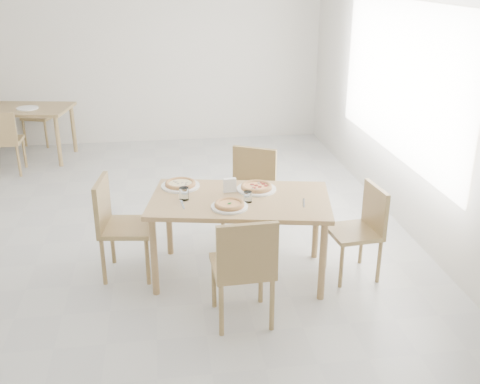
{
  "coord_description": "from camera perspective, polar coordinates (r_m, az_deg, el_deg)",
  "views": [
    {
      "loc": [
        0.5,
        -5.29,
        2.61
      ],
      "look_at": [
        1.13,
        -0.87,
        0.81
      ],
      "focal_mm": 42.0,
      "sensor_mm": 36.0,
      "label": 1
    }
  ],
  "objects": [
    {
      "name": "room",
      "position": [
        6.22,
        15.83,
        10.91
      ],
      "size": [
        7.28,
        7.0,
        7.0
      ],
      "color": "beige",
      "rests_on": "ground"
    },
    {
      "name": "main_table",
      "position": [
        4.86,
        -0.0,
        -1.5
      ],
      "size": [
        1.68,
        1.15,
        0.75
      ],
      "rotation": [
        0.0,
        0.0,
        -0.19
      ],
      "color": "tan",
      "rests_on": "ground"
    },
    {
      "name": "chair_south",
      "position": [
        4.24,
        0.43,
        -7.33
      ],
      "size": [
        0.47,
        0.47,
        0.92
      ],
      "rotation": [
        0.0,
        0.0,
        3.18
      ],
      "color": "tan",
      "rests_on": "ground"
    },
    {
      "name": "chair_north",
      "position": [
        5.65,
        1.08,
        0.43
      ],
      "size": [
        0.61,
        0.61,
        0.92
      ],
      "rotation": [
        0.0,
        0.0,
        -0.48
      ],
      "color": "tan",
      "rests_on": "ground"
    },
    {
      "name": "chair_west",
      "position": [
        5.06,
        -12.38,
        -2.84
      ],
      "size": [
        0.51,
        0.51,
        0.91
      ],
      "rotation": [
        0.0,
        0.0,
        1.43
      ],
      "color": "tan",
      "rests_on": "ground"
    },
    {
      "name": "chair_east",
      "position": [
        5.07,
        12.33,
        -3.29
      ],
      "size": [
        0.46,
        0.46,
        0.84
      ],
      "rotation": [
        0.0,
        0.0,
        -1.47
      ],
      "color": "tan",
      "rests_on": "ground"
    },
    {
      "name": "plate_margherita",
      "position": [
        4.64,
        -1.07,
        -1.51
      ],
      "size": [
        0.31,
        0.31,
        0.02
      ],
      "primitive_type": "cylinder",
      "color": "white",
      "rests_on": "main_table"
    },
    {
      "name": "plate_mushroom",
      "position": [
        5.11,
        -6.07,
        0.63
      ],
      "size": [
        0.35,
        0.35,
        0.02
      ],
      "primitive_type": "cylinder",
      "color": "white",
      "rests_on": "main_table"
    },
    {
      "name": "plate_pepperoni",
      "position": [
        5.01,
        1.68,
        0.31
      ],
      "size": [
        0.35,
        0.35,
        0.02
      ],
      "primitive_type": "cylinder",
      "color": "white",
      "rests_on": "main_table"
    },
    {
      "name": "pizza_margherita",
      "position": [
        4.63,
        -1.07,
        -1.25
      ],
      "size": [
        0.31,
        0.31,
        0.03
      ],
      "rotation": [
        0.0,
        0.0,
        0.3
      ],
      "color": "#E9AC6D",
      "rests_on": "plate_margherita"
    },
    {
      "name": "pizza_mushroom",
      "position": [
        5.1,
        -6.08,
        0.87
      ],
      "size": [
        0.37,
        0.37,
        0.03
      ],
      "rotation": [
        0.0,
        0.0,
        -0.43
      ],
      "color": "#E9AC6D",
      "rests_on": "plate_mushroom"
    },
    {
      "name": "pizza_pepperoni",
      "position": [
        5.0,
        1.68,
        0.56
      ],
      "size": [
        0.35,
        0.35,
        0.03
      ],
      "rotation": [
        0.0,
        0.0,
        -0.29
      ],
      "color": "#E9AC6D",
      "rests_on": "plate_pepperoni"
    },
    {
      "name": "tumbler_a",
      "position": [
        4.8,
        -5.7,
        -0.18
      ],
      "size": [
        0.08,
        0.08,
        0.11
      ],
      "primitive_type": "cylinder",
      "color": "white",
      "rests_on": "main_table"
    },
    {
      "name": "tumbler_b",
      "position": [
        4.74,
        0.8,
        -0.49
      ],
      "size": [
        0.07,
        0.07,
        0.09
      ],
      "primitive_type": "cylinder",
      "color": "white",
      "rests_on": "main_table"
    },
    {
      "name": "napkin_holder",
      "position": [
        4.92,
        -1.04,
        0.62
      ],
      "size": [
        0.12,
        0.07,
        0.13
      ],
      "rotation": [
        0.0,
        0.0,
        0.06
      ],
      "color": "silver",
      "rests_on": "main_table"
    },
    {
      "name": "fork_a",
      "position": [
        4.76,
        6.51,
        -1.12
      ],
      "size": [
        0.06,
        0.19,
        0.01
      ],
      "primitive_type": "cube",
      "rotation": [
        0.0,
        0.0,
        -0.24
      ],
      "color": "silver",
      "rests_on": "main_table"
    },
    {
      "name": "fork_b",
      "position": [
        4.72,
        -5.85,
        -1.29
      ],
      "size": [
        0.03,
        0.19,
        0.01
      ],
      "primitive_type": "cube",
      "rotation": [
        0.0,
        0.0,
        0.09
      ],
      "color": "silver",
      "rests_on": "main_table"
    },
    {
      "name": "second_table",
      "position": [
        8.62,
        -21.47,
        7.41
      ],
      "size": [
        1.52,
        1.04,
        0.75
      ],
      "rotation": [
        0.0,
        0.0,
        -0.18
      ],
      "color": "tan",
      "rests_on": "ground"
    },
    {
      "name": "chair_back_s",
      "position": [
        8.03,
        -23.0,
        5.07
      ],
      "size": [
        0.44,
        0.44,
        0.88
      ],
      "rotation": [
        0.0,
        0.0,
        3.16
      ],
      "color": "tan",
      "rests_on": "ground"
    },
    {
      "name": "chair_back_n",
      "position": [
        9.37,
        -19.47,
        7.74
      ],
      "size": [
        0.55,
        0.55,
        0.87
      ],
      "rotation": [
        0.0,
        0.0,
        -0.35
      ],
      "color": "tan",
      "rests_on": "ground"
    },
    {
      "name": "plate_empty",
      "position": [
        8.48,
        -20.78,
        7.97
      ],
      "size": [
        0.3,
        0.3,
        0.02
      ],
      "primitive_type": "cylinder",
      "color": "white",
      "rests_on": "second_table"
    }
  ]
}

